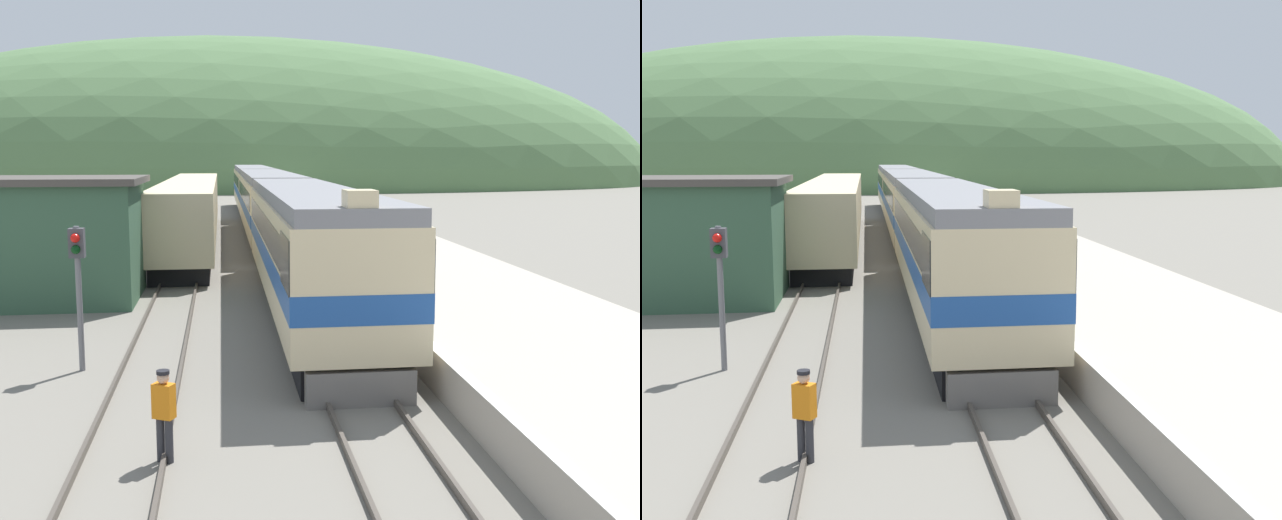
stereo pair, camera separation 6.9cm
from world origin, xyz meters
TOP-DOWN VIEW (x-y plane):
  - track_main at (0.00, 70.00)m, footprint 1.52×180.00m
  - track_siding at (-4.60, 70.00)m, footprint 1.52×180.00m
  - platform at (5.13, 50.00)m, footprint 6.73×140.00m
  - distant_hills at (0.00, 132.46)m, footprint 150.33×67.65m
  - station_shed at (-10.27, 28.53)m, footprint 9.26×5.49m
  - express_train_lead_car at (0.00, 25.01)m, footprint 3.04×19.36m
  - carriage_second at (0.00, 46.69)m, footprint 3.03×21.78m
  - carriage_third at (0.00, 69.35)m, footprint 3.03×21.78m
  - siding_train at (-4.60, 45.87)m, footprint 2.90×31.56m
  - signal_post_siding at (-6.29, 19.16)m, footprint 0.36×0.42m
  - track_worker at (-3.87, 13.32)m, footprint 0.42×0.36m

SIDE VIEW (x-z plane):
  - distant_hills at x=0.00m, z-range -24.73..24.73m
  - track_main at x=0.00m, z-range 0.00..0.16m
  - track_siding at x=-4.60m, z-range 0.00..0.16m
  - platform at x=5.13m, z-range -0.01..0.94m
  - track_worker at x=-3.87m, z-range 0.10..1.73m
  - siding_train at x=-4.60m, z-range 0.06..3.80m
  - station_shed at x=-10.27m, z-range 0.02..4.47m
  - carriage_second at x=0.00m, z-range 0.18..4.35m
  - carriage_third at x=0.00m, z-range 0.18..4.35m
  - express_train_lead_car at x=0.00m, z-range 0.02..4.54m
  - signal_post_siding at x=-6.29m, z-range 0.78..4.34m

